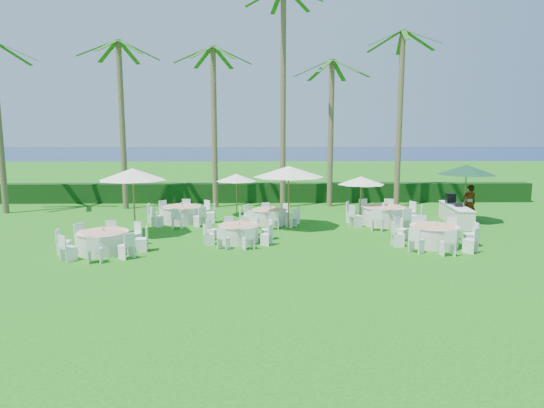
{
  "coord_description": "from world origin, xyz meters",
  "views": [
    {
      "loc": [
        -0.12,
        -16.6,
        4.12
      ],
      "look_at": [
        0.33,
        2.37,
        1.3
      ],
      "focal_mm": 30.0,
      "sensor_mm": 36.0,
      "label": 1
    }
  ],
  "objects_px": {
    "banquet_table_d": "(182,214)",
    "umbrella_green": "(467,170)",
    "banquet_table_b": "(239,233)",
    "banquet_table_c": "(434,235)",
    "staff_person": "(469,204)",
    "umbrella_b": "(289,172)",
    "banquet_table_f": "(383,215)",
    "banquet_table_e": "(270,216)",
    "umbrella_d": "(361,181)",
    "buffet_table": "(455,214)",
    "umbrella_c": "(236,178)",
    "banquet_table_a": "(103,241)",
    "umbrella_a": "(133,174)"
  },
  "relations": [
    {
      "from": "banquet_table_e",
      "to": "umbrella_b",
      "type": "height_order",
      "value": "umbrella_b"
    },
    {
      "from": "banquet_table_b",
      "to": "banquet_table_c",
      "type": "xyz_separation_m",
      "value": [
        7.44,
        -0.85,
        0.05
      ]
    },
    {
      "from": "banquet_table_e",
      "to": "umbrella_a",
      "type": "xyz_separation_m",
      "value": [
        -5.71,
        -2.33,
        2.2
      ]
    },
    {
      "from": "umbrella_d",
      "to": "umbrella_green",
      "type": "bearing_deg",
      "value": -2.3
    },
    {
      "from": "banquet_table_c",
      "to": "banquet_table_f",
      "type": "relative_size",
      "value": 0.93
    },
    {
      "from": "umbrella_a",
      "to": "umbrella_green",
      "type": "height_order",
      "value": "umbrella_a"
    },
    {
      "from": "banquet_table_a",
      "to": "banquet_table_e",
      "type": "bearing_deg",
      "value": 40.68
    },
    {
      "from": "banquet_table_c",
      "to": "banquet_table_f",
      "type": "xyz_separation_m",
      "value": [
        -0.8,
        4.28,
        0.04
      ]
    },
    {
      "from": "banquet_table_a",
      "to": "staff_person",
      "type": "relative_size",
      "value": 1.7
    },
    {
      "from": "banquet_table_b",
      "to": "banquet_table_e",
      "type": "xyz_separation_m",
      "value": [
        1.29,
        3.67,
        0.01
      ]
    },
    {
      "from": "umbrella_d",
      "to": "umbrella_green",
      "type": "xyz_separation_m",
      "value": [
        5.02,
        -0.2,
        0.52
      ]
    },
    {
      "from": "banquet_table_b",
      "to": "staff_person",
      "type": "relative_size",
      "value": 1.49
    },
    {
      "from": "banquet_table_d",
      "to": "umbrella_green",
      "type": "distance_m",
      "value": 13.84
    },
    {
      "from": "banquet_table_f",
      "to": "umbrella_green",
      "type": "relative_size",
      "value": 1.22
    },
    {
      "from": "banquet_table_f",
      "to": "umbrella_a",
      "type": "height_order",
      "value": "umbrella_a"
    },
    {
      "from": "banquet_table_a",
      "to": "umbrella_a",
      "type": "height_order",
      "value": "umbrella_a"
    },
    {
      "from": "banquet_table_e",
      "to": "banquet_table_a",
      "type": "bearing_deg",
      "value": -139.32
    },
    {
      "from": "umbrella_green",
      "to": "staff_person",
      "type": "height_order",
      "value": "umbrella_green"
    },
    {
      "from": "banquet_table_b",
      "to": "umbrella_d",
      "type": "distance_m",
      "value": 7.26
    },
    {
      "from": "umbrella_a",
      "to": "buffet_table",
      "type": "relative_size",
      "value": 0.75
    },
    {
      "from": "umbrella_green",
      "to": "banquet_table_f",
      "type": "bearing_deg",
      "value": -172.54
    },
    {
      "from": "banquet_table_f",
      "to": "umbrella_green",
      "type": "height_order",
      "value": "umbrella_green"
    },
    {
      "from": "banquet_table_a",
      "to": "banquet_table_d",
      "type": "distance_m",
      "value": 5.97
    },
    {
      "from": "banquet_table_c",
      "to": "umbrella_a",
      "type": "xyz_separation_m",
      "value": [
        -11.86,
        2.19,
        2.16
      ]
    },
    {
      "from": "banquet_table_f",
      "to": "umbrella_green",
      "type": "bearing_deg",
      "value": 7.46
    },
    {
      "from": "umbrella_b",
      "to": "umbrella_c",
      "type": "distance_m",
      "value": 4.13
    },
    {
      "from": "banquet_table_e",
      "to": "banquet_table_f",
      "type": "distance_m",
      "value": 5.36
    },
    {
      "from": "umbrella_d",
      "to": "buffet_table",
      "type": "relative_size",
      "value": 0.6
    },
    {
      "from": "banquet_table_e",
      "to": "umbrella_d",
      "type": "bearing_deg",
      "value": 6.41
    },
    {
      "from": "banquet_table_a",
      "to": "banquet_table_c",
      "type": "height_order",
      "value": "banquet_table_c"
    },
    {
      "from": "banquet_table_c",
      "to": "umbrella_d",
      "type": "xyz_separation_m",
      "value": [
        -1.73,
        5.02,
        1.6
      ]
    },
    {
      "from": "banquet_table_b",
      "to": "banquet_table_f",
      "type": "xyz_separation_m",
      "value": [
        6.64,
        3.43,
        0.09
      ]
    },
    {
      "from": "umbrella_b",
      "to": "staff_person",
      "type": "xyz_separation_m",
      "value": [
        8.83,
        1.24,
        -1.66
      ]
    },
    {
      "from": "banquet_table_a",
      "to": "banquet_table_f",
      "type": "xyz_separation_m",
      "value": [
        11.4,
        4.96,
        0.05
      ]
    },
    {
      "from": "banquet_table_d",
      "to": "umbrella_green",
      "type": "height_order",
      "value": "umbrella_green"
    },
    {
      "from": "umbrella_b",
      "to": "staff_person",
      "type": "height_order",
      "value": "umbrella_b"
    },
    {
      "from": "umbrella_d",
      "to": "staff_person",
      "type": "height_order",
      "value": "umbrella_d"
    },
    {
      "from": "banquet_table_b",
      "to": "umbrella_green",
      "type": "bearing_deg",
      "value": 20.3
    },
    {
      "from": "banquet_table_a",
      "to": "staff_person",
      "type": "distance_m",
      "value": 16.64
    },
    {
      "from": "banquet_table_d",
      "to": "staff_person",
      "type": "height_order",
      "value": "staff_person"
    },
    {
      "from": "banquet_table_e",
      "to": "umbrella_c",
      "type": "xyz_separation_m",
      "value": [
        -1.68,
        2.25,
        1.64
      ]
    },
    {
      "from": "umbrella_c",
      "to": "banquet_table_b",
      "type": "bearing_deg",
      "value": -86.19
    },
    {
      "from": "banquet_table_b",
      "to": "umbrella_green",
      "type": "xyz_separation_m",
      "value": [
        10.73,
        3.97,
        2.18
      ]
    },
    {
      "from": "umbrella_green",
      "to": "umbrella_c",
      "type": "bearing_deg",
      "value": 170.01
    },
    {
      "from": "banquet_table_c",
      "to": "umbrella_d",
      "type": "height_order",
      "value": "umbrella_d"
    },
    {
      "from": "banquet_table_d",
      "to": "buffet_table",
      "type": "xyz_separation_m",
      "value": [
        13.17,
        -0.41,
        0.03
      ]
    },
    {
      "from": "banquet_table_a",
      "to": "umbrella_d",
      "type": "height_order",
      "value": "umbrella_d"
    },
    {
      "from": "banquet_table_f",
      "to": "umbrella_a",
      "type": "bearing_deg",
      "value": -169.28
    },
    {
      "from": "banquet_table_b",
      "to": "umbrella_b",
      "type": "relative_size",
      "value": 0.86
    },
    {
      "from": "umbrella_green",
      "to": "banquet_table_e",
      "type": "bearing_deg",
      "value": -178.21
    }
  ]
}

